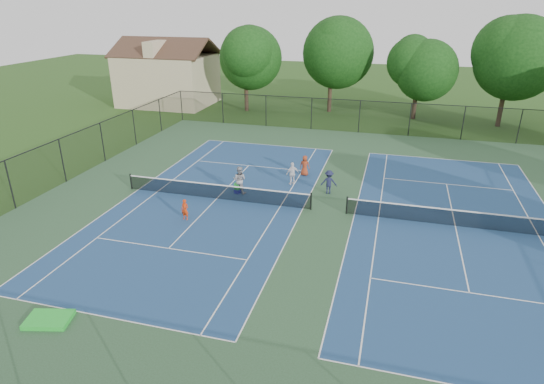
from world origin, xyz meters
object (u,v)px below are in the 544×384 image
(tree_back_c, at_px, (419,65))
(instructor, at_px, (239,180))
(tree_back_d, at_px, (511,54))
(clapboard_house, at_px, (168,78))
(ball_crate, at_px, (238,191))
(bystander_c, at_px, (305,166))
(ball_hopper, at_px, (237,186))
(bystander_b, at_px, (329,182))
(tree_back_b, at_px, (332,50))
(bystander_a, at_px, (292,174))
(child_player, at_px, (185,210))
(tree_back_a, at_px, (246,55))

(tree_back_c, bearing_deg, instructor, -114.74)
(tree_back_d, bearing_deg, clapboard_house, 178.41)
(tree_back_c, relative_size, ball_crate, 23.12)
(bystander_c, xyz_separation_m, ball_hopper, (-3.48, -4.34, -0.24))
(instructor, relative_size, bystander_b, 1.15)
(tree_back_b, relative_size, bystander_a, 6.41)
(ball_crate, bearing_deg, child_player, -109.65)
(tree_back_c, xyz_separation_m, bystander_b, (-5.43, -22.28, -4.70))
(instructor, relative_size, ball_hopper, 4.39)
(tree_back_d, xyz_separation_m, clapboard_house, (-36.00, 1.00, -3.73))
(tree_back_b, distance_m, tree_back_c, 9.12)
(tree_back_c, height_order, instructor, tree_back_c)
(tree_back_d, distance_m, child_player, 34.66)
(bystander_a, height_order, ball_crate, bystander_a)
(instructor, bearing_deg, tree_back_a, -70.48)
(tree_back_c, distance_m, instructor, 26.50)
(clapboard_house, distance_m, ball_crate, 29.37)
(tree_back_a, height_order, instructor, tree_back_a)
(bystander_b, bearing_deg, bystander_a, -26.21)
(child_player, relative_size, ball_hopper, 2.97)
(bystander_a, bearing_deg, instructor, -1.27)
(tree_back_c, distance_m, clapboard_house, 28.10)
(bystander_c, bearing_deg, tree_back_b, -84.43)
(tree_back_d, bearing_deg, bystander_c, -130.15)
(tree_back_c, xyz_separation_m, clapboard_house, (-28.00, -0.00, -2.39))
(clapboard_house, relative_size, bystander_c, 7.45)
(bystander_b, bearing_deg, tree_back_a, -66.79)
(tree_back_b, bearing_deg, child_player, -97.05)
(ball_crate, bearing_deg, bystander_b, 15.15)
(clapboard_house, distance_m, bystander_b, 31.80)
(bystander_c, bearing_deg, tree_back_d, -128.58)
(tree_back_a, relative_size, bystander_a, 5.85)
(bystander_a, relative_size, bystander_c, 1.08)
(instructor, relative_size, bystander_c, 1.24)
(tree_back_a, distance_m, clapboard_house, 10.47)
(tree_back_a, xyz_separation_m, bystander_c, (10.43, -18.46, -5.31))
(tree_back_a, xyz_separation_m, clapboard_house, (-10.00, 1.00, -2.95))
(clapboard_house, xyz_separation_m, ball_crate, (16.95, -23.80, -2.95))
(bystander_c, bearing_deg, tree_back_a, -58.96)
(instructor, xyz_separation_m, bystander_c, (3.36, 4.25, -0.17))
(child_player, xyz_separation_m, bystander_b, (7.18, 5.89, 0.17))
(tree_back_a, distance_m, tree_back_c, 18.04)
(bystander_b, bearing_deg, instructor, 7.22)
(bystander_c, bearing_deg, tree_back_c, -109.69)
(bystander_b, bearing_deg, clapboard_house, -51.99)
(bystander_b, bearing_deg, bystander_c, -60.19)
(bystander_b, height_order, bystander_c, bystander_b)
(tree_back_b, bearing_deg, tree_back_d, -6.71)
(ball_hopper, bearing_deg, bystander_a, 38.30)
(tree_back_d, distance_m, bystander_a, 26.62)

